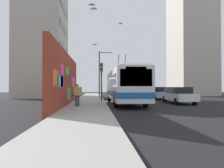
% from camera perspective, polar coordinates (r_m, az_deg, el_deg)
% --- Properties ---
extents(ground_plane, '(80.00, 80.00, 0.00)m').
position_cam_1_polar(ground_plane, '(20.99, -2.10, -5.19)').
color(ground_plane, black).
extents(sidewalk_slab, '(48.00, 3.20, 0.15)m').
position_cam_1_polar(sidewalk_slab, '(20.97, -6.49, -4.98)').
color(sidewalk_slab, '#9E9B93').
rests_on(sidewalk_slab, ground_plane).
extents(graffiti_wall, '(13.62, 0.32, 4.32)m').
position_cam_1_polar(graffiti_wall, '(16.89, -12.89, 1.10)').
color(graffiti_wall, maroon).
rests_on(graffiti_wall, ground_plane).
extents(building_far_left, '(9.22, 6.44, 18.42)m').
position_cam_1_polar(building_far_left, '(33.92, -19.04, 12.19)').
color(building_far_left, '#B2A899').
rests_on(building_far_left, ground_plane).
extents(building_far_right, '(8.20, 6.67, 19.56)m').
position_cam_1_polar(building_far_right, '(41.37, 21.58, 10.65)').
color(building_far_right, '#B2A899').
rests_on(building_far_right, ground_plane).
extents(city_bus, '(12.02, 2.64, 4.98)m').
position_cam_1_polar(city_bus, '(19.49, 3.40, -0.27)').
color(city_bus, silver).
rests_on(city_bus, ground_plane).
extents(parked_car_white, '(4.68, 1.88, 1.58)m').
position_cam_1_polar(parked_car_white, '(20.32, 18.34, -2.93)').
color(parked_car_white, white).
rests_on(parked_car_white, ground_plane).
extents(parked_car_silver, '(4.57, 1.75, 1.58)m').
position_cam_1_polar(parked_car_silver, '(26.15, 13.04, -2.48)').
color(parked_car_silver, '#B7B7BC').
rests_on(parked_car_silver, ground_plane).
extents(pedestrian_near_wall, '(0.22, 0.75, 1.66)m').
position_cam_1_polar(pedestrian_near_wall, '(15.12, -9.88, -2.61)').
color(pedestrian_near_wall, '#2D3F59').
rests_on(pedestrian_near_wall, sidewalk_slab).
extents(traffic_light, '(0.49, 0.28, 3.90)m').
position_cam_1_polar(traffic_light, '(20.44, -3.01, 2.51)').
color(traffic_light, '#2D382D').
rests_on(traffic_light, sidewalk_slab).
extents(street_lamp, '(0.44, 1.97, 6.45)m').
position_cam_1_polar(street_lamp, '(28.21, -3.17, 3.83)').
color(street_lamp, '#4C4C51').
rests_on(street_lamp, sidewalk_slab).
extents(flying_pigeons, '(8.06, 3.75, 3.00)m').
position_cam_1_polar(flying_pigeons, '(20.68, -3.00, 17.15)').
color(flying_pigeons, slate).
extents(curbside_puddle, '(2.17, 2.17, 0.00)m').
position_cam_1_polar(curbside_puddle, '(21.97, -0.64, -4.99)').
color(curbside_puddle, black).
rests_on(curbside_puddle, ground_plane).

